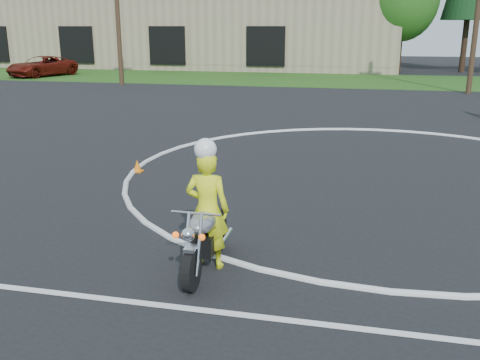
# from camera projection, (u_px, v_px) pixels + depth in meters

# --- Properties ---
(ground) EXTENTS (120.00, 120.00, 0.00)m
(ground) POSITION_uv_depth(u_px,v_px,m) (384.00, 218.00, 9.98)
(ground) COLOR black
(ground) RESTS_ON ground
(grass_strip) EXTENTS (120.00, 10.00, 0.02)m
(grass_strip) POSITION_uv_depth(u_px,v_px,m) (371.00, 81.00, 35.28)
(grass_strip) COLOR #1E4714
(grass_strip) RESTS_ON ground
(course_markings) EXTENTS (19.05, 19.05, 0.12)m
(course_markings) POSITION_uv_depth(u_px,v_px,m) (466.00, 167.00, 13.59)
(course_markings) COLOR silver
(course_markings) RESTS_ON ground
(primary_motorcycle) EXTENTS (0.70, 2.00, 1.05)m
(primary_motorcycle) POSITION_uv_depth(u_px,v_px,m) (205.00, 237.00, 7.73)
(primary_motorcycle) COLOR black
(primary_motorcycle) RESTS_ON ground
(rider_primary_grp) EXTENTS (0.65, 0.42, 1.95)m
(rider_primary_grp) POSITION_uv_depth(u_px,v_px,m) (207.00, 206.00, 7.74)
(rider_primary_grp) COLOR #EDFB1A
(rider_primary_grp) RESTS_ON ground
(pickup_grp) EXTENTS (3.81, 5.62, 1.43)m
(pickup_grp) POSITION_uv_depth(u_px,v_px,m) (42.00, 66.00, 38.34)
(pickup_grp) COLOR #59110A
(pickup_grp) RESTS_ON ground
(warehouse) EXTENTS (41.00, 17.00, 8.30)m
(warehouse) POSITION_uv_depth(u_px,v_px,m) (176.00, 19.00, 50.15)
(warehouse) COLOR tan
(warehouse) RESTS_ON ground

